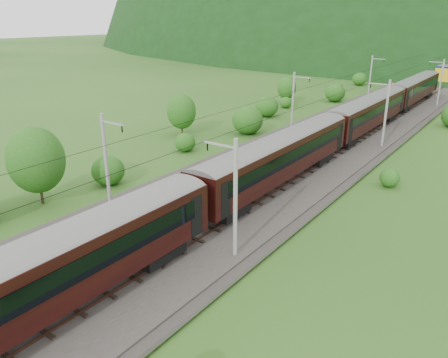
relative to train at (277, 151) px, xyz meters
The scene contains 14 objects.
ground 13.10m from the train, 101.03° to the right, with size 600.00×600.00×0.00m, color #254C17.
railbed 4.93m from the train, 136.11° to the right, with size 14.00×220.00×0.30m, color #38332D.
track_left 6.33m from the train, 154.31° to the right, with size 2.40×220.00×0.27m.
track_right 4.12m from the train, 90.00° to the right, with size 2.40×220.00×0.27m.
catenary_left 21.47m from the train, 113.40° to the left, with size 2.54×192.28×8.00m.
catenary_right 20.05m from the train, 79.30° to the left, with size 2.54×192.28×8.00m.
overhead_wires 4.70m from the train, 136.11° to the right, with size 4.83×198.00×0.03m.
mountain_ridge 312.67m from the train, 113.05° to the left, with size 336.00×280.00×132.00m, color black.
train is the anchor object (origin of this frame).
hazard_post_near 54.47m from the train, 93.30° to the left, with size 0.15×0.15×1.42m, color red.
hazard_post_far 27.43m from the train, 94.66° to the left, with size 0.18×0.18×1.71m, color red.
signal 57.83m from the train, 95.73° to the left, with size 0.27×0.27×2.43m.
vegetation_left 17.04m from the train, 160.86° to the left, with size 12.10×145.07×6.78m.
vegetation_right 9.82m from the train, ahead, with size 5.14×94.69×3.21m.
Camera 1 is at (20.53, -21.22, 15.27)m, focal length 35.00 mm.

